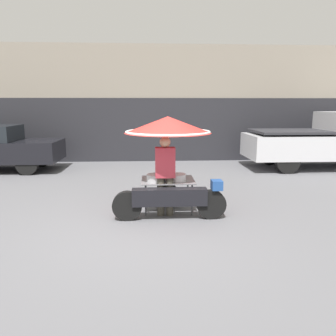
# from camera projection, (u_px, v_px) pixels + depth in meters

# --- Properties ---
(ground_plane) EXTENTS (36.00, 36.00, 0.00)m
(ground_plane) POSITION_uv_depth(u_px,v_px,m) (143.00, 228.00, 5.79)
(ground_plane) COLOR slate
(shopfront_building) EXTENTS (28.00, 2.06, 4.35)m
(shopfront_building) POSITION_uv_depth(u_px,v_px,m) (146.00, 104.00, 13.31)
(shopfront_building) COLOR gray
(shopfront_building) RESTS_ON ground
(vendor_motorcycle_cart) EXTENTS (2.16, 1.73, 1.93)m
(vendor_motorcycle_cart) POSITION_uv_depth(u_px,v_px,m) (168.00, 140.00, 6.46)
(vendor_motorcycle_cart) COLOR black
(vendor_motorcycle_cart) RESTS_ON ground
(vendor_person) EXTENTS (0.38, 0.22, 1.56)m
(vendor_person) POSITION_uv_depth(u_px,v_px,m) (165.00, 172.00, 6.32)
(vendor_person) COLOR #4C473D
(vendor_person) RESTS_ON ground
(pickup_truck) EXTENTS (5.30, 1.86, 1.92)m
(pickup_truck) POSITION_uv_depth(u_px,v_px,m) (329.00, 141.00, 11.14)
(pickup_truck) COLOR black
(pickup_truck) RESTS_ON ground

